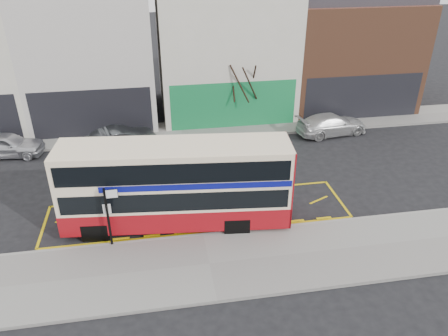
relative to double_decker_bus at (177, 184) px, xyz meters
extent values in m
plane|color=black|center=(0.97, -0.79, -2.07)|extent=(120.00, 120.00, 0.00)
cube|color=gray|center=(0.97, -3.09, -1.99)|extent=(40.00, 4.00, 0.15)
cube|color=gray|center=(0.97, -1.17, -1.99)|extent=(40.00, 0.15, 0.15)
cube|color=gray|center=(0.97, 10.21, -1.99)|extent=(50.00, 3.00, 0.15)
cube|color=beige|center=(-4.53, 14.21, 2.43)|extent=(8.00, 8.00, 9.00)
cube|color=black|center=(-4.53, 10.23, -0.47)|extent=(7.36, 0.06, 3.20)
cube|color=black|center=(-4.53, 10.25, -0.67)|extent=(5.60, 0.04, 2.00)
cube|color=silver|center=(4.47, 14.21, 2.18)|extent=(9.00, 8.00, 8.50)
cube|color=#167D42|center=(4.47, 10.23, -0.47)|extent=(8.28, 0.06, 3.20)
cube|color=black|center=(4.47, 10.25, -0.67)|extent=(6.30, 0.04, 2.00)
cube|color=brown|center=(13.47, 14.21, 1.68)|extent=(9.00, 8.00, 7.50)
cube|color=black|center=(13.47, 10.23, -0.47)|extent=(8.28, 0.06, 3.20)
cube|color=black|center=(13.47, 10.25, -0.67)|extent=(6.30, 0.04, 2.00)
cube|color=#FEE7C1|center=(-0.03, 0.00, 0.05)|extent=(9.99, 3.22, 3.61)
cube|color=maroon|center=(-0.03, 0.00, -1.27)|extent=(10.03, 3.26, 0.98)
cube|color=maroon|center=(4.83, -0.49, 0.05)|extent=(0.29, 2.26, 3.61)
cube|color=black|center=(-0.03, 0.00, -0.19)|extent=(9.60, 3.24, 0.85)
cube|color=black|center=(-0.03, 0.00, 1.14)|extent=(9.60, 3.24, 0.89)
cube|color=navy|center=(0.85, -0.09, 0.52)|extent=(8.04, 3.07, 0.27)
cube|color=black|center=(-4.89, 0.50, -0.42)|extent=(0.27, 2.05, 1.43)
cube|color=black|center=(-4.89, 0.50, 1.14)|extent=(0.27, 2.05, 0.89)
cube|color=black|center=(-4.88, 0.50, 0.43)|extent=(0.21, 1.56, 0.31)
cube|color=#FEE7C1|center=(-0.03, 0.00, 1.81)|extent=(9.98, 3.13, 0.11)
cylinder|color=black|center=(-3.59, -0.63, -1.62)|extent=(0.91, 0.34, 0.89)
cylinder|color=black|center=(-3.39, 1.35, -1.62)|extent=(0.91, 0.34, 0.89)
cylinder|color=black|center=(2.44, -1.25, -1.62)|extent=(0.91, 0.34, 0.89)
cylinder|color=black|center=(2.64, 0.73, -1.62)|extent=(0.91, 0.34, 0.89)
cube|color=black|center=(-2.89, -1.19, -0.56)|extent=(0.09, 0.09, 2.72)
cube|color=white|center=(-2.62, -1.19, 0.53)|extent=(0.49, 0.05, 0.40)
cube|color=white|center=(-2.89, -1.14, -0.19)|extent=(0.32, 0.03, 0.45)
imported|color=silver|center=(-9.39, 8.48, -1.36)|extent=(4.34, 2.11, 1.42)
imported|color=#393C40|center=(-2.82, 8.10, -1.35)|extent=(4.64, 2.91, 1.44)
imported|color=silver|center=(10.58, 8.30, -1.40)|extent=(4.86, 2.52, 1.35)
cylinder|color=black|center=(5.07, 10.37, -1.04)|extent=(0.24, 0.24, 2.06)
camera|label=1|loc=(-0.69, -16.32, 9.66)|focal=35.00mm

